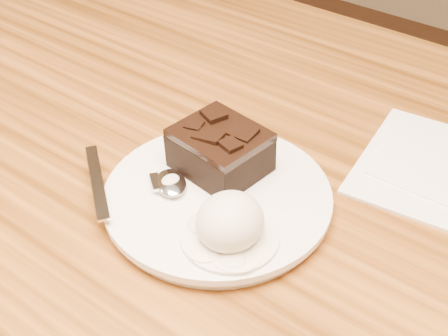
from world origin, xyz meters
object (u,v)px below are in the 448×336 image
Objects in this scene: spoon at (171,184)px; napkin at (446,171)px; plate at (217,200)px; brownie at (220,153)px; ice_cream_scoop at (230,221)px.

spoon is 0.27m from napkin.
napkin is at bearing 49.16° from plate.
brownie reaches higher than spoon.
plate reaches higher than napkin.
spoon is at bearing -109.98° from brownie.
ice_cream_scoop reaches higher than brownie.
ice_cream_scoop is 0.36× the size of napkin.
brownie is 0.49× the size of napkin.
brownie is at bearing 132.43° from ice_cream_scoop.
brownie is (-0.02, 0.03, 0.03)m from plate.
ice_cream_scoop is 0.37× the size of spoon.
napkin is at bearing -6.65° from spoon.
ice_cream_scoop is at bearing -42.06° from plate.
napkin is (0.19, 0.20, -0.02)m from spoon.
plate is 3.53× the size of ice_cream_scoop.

